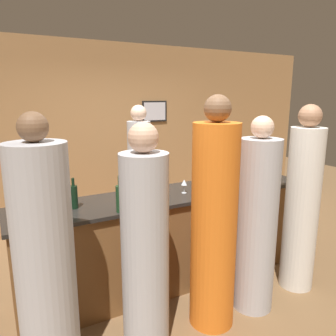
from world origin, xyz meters
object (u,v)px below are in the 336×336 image
Objects in this scene: bartender at (140,184)px; wine_bottle_0 at (74,196)px; guest_3 at (256,223)px; guest_4 at (145,248)px; guest_0 at (214,224)px; wine_bottle_1 at (120,198)px; guest_1 at (45,265)px; wine_bottle_2 at (276,170)px; guest_2 at (302,205)px.

wine_bottle_0 is at bearing 39.70° from bartender.
guest_3 is 1.01× the size of guest_4.
guest_0 is 6.21× the size of wine_bottle_1.
guest_1 is 1.04× the size of guest_3.
guest_2 is at bearing -113.69° from wine_bottle_2.
guest_1 reaches higher than bartender.
guest_1 is at bearing 178.10° from guest_3.
wine_bottle_0 is (0.37, 0.71, 0.23)m from guest_1.
guest_2 is 0.66m from guest_3.
guest_4 is at bearing -179.88° from guest_2.
bartender is 1.03× the size of guest_3.
bartender is 0.99× the size of guest_1.
guest_3 reaches higher than wine_bottle_1.
guest_4 is at bearing 177.87° from guest_3.
bartender is 0.94× the size of guest_0.
guest_0 reaches higher than guest_2.
guest_0 is 1.10× the size of guest_3.
wine_bottle_1 is at bearing 93.83° from guest_4.
guest_1 reaches higher than wine_bottle_1.
bartender reaches higher than wine_bottle_2.
guest_0 reaches higher than wine_bottle_2.
bartender is 1.70m from guest_4.
wine_bottle_0 is at bearing 139.86° from wine_bottle_1.
wine_bottle_2 is (2.42, -0.09, 0.00)m from wine_bottle_0.
guest_4 reaches higher than wine_bottle_0.
guest_3 reaches higher than wine_bottle_2.
wine_bottle_2 is (2.05, 0.65, 0.28)m from guest_4.
guest_4 is at bearing -1.56° from guest_1.
wine_bottle_0 is (-1.01, -0.84, 0.22)m from bartender.
wine_bottle_1 is (-1.80, 0.45, 0.23)m from guest_2.
guest_2 reaches higher than guest_4.
guest_3 is (0.47, -1.61, -0.05)m from bartender.
guest_1 reaches higher than wine_bottle_2.
wine_bottle_1 is at bearing -40.14° from wine_bottle_0.
wine_bottle_0 is at bearing 161.15° from guest_2.
wine_bottle_1 is (0.70, 0.43, 0.25)m from guest_1.
guest_3 is 1.69m from wine_bottle_0.
guest_1 is at bearing -148.44° from wine_bottle_1.
wine_bottle_2 is at bearing 66.31° from guest_2.
guest_1 is 0.84m from wine_bottle_0.
guest_3 is 1.11m from guest_4.
wine_bottle_1 is (-0.03, 0.45, 0.29)m from guest_4.
wine_bottle_1 is at bearing 166.05° from guest_2.
bartender is at bearing 39.70° from wine_bottle_0.
guest_3 is (-0.66, -0.04, -0.05)m from guest_2.
guest_1 is at bearing 179.63° from guest_2.
wine_bottle_2 is (2.08, 0.20, -0.01)m from wine_bottle_1.
guest_2 is at bearing 3.90° from guest_3.
guest_3 is (1.84, -0.06, -0.03)m from guest_1.
guest_2 is 0.74m from wine_bottle_2.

